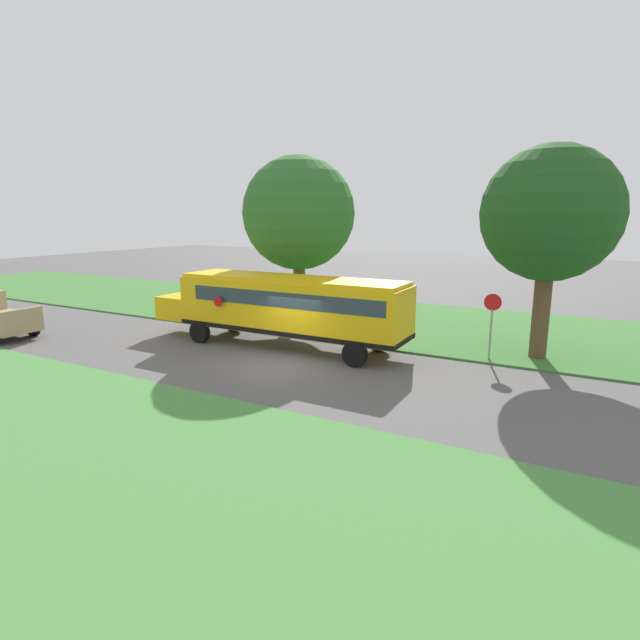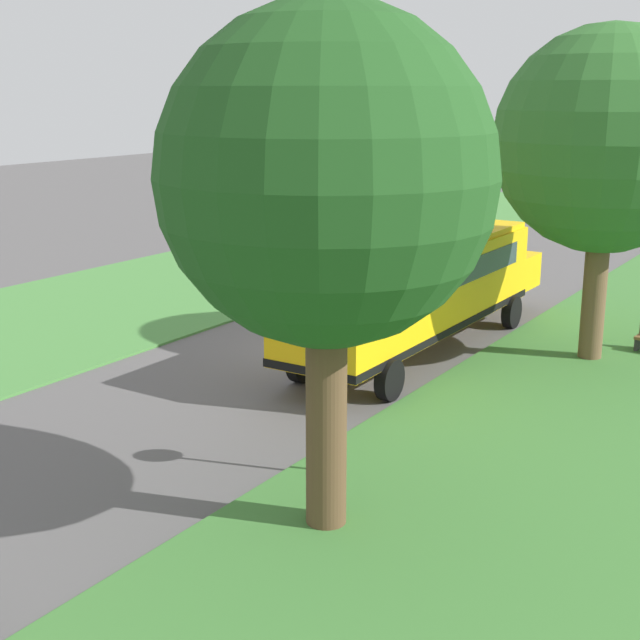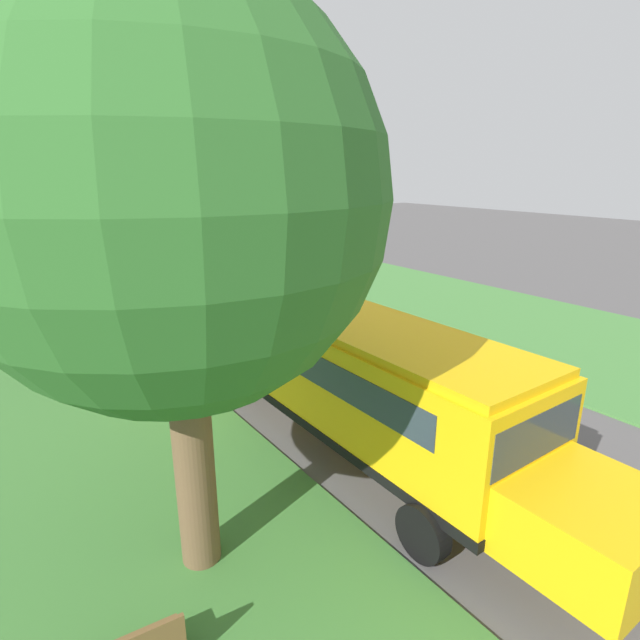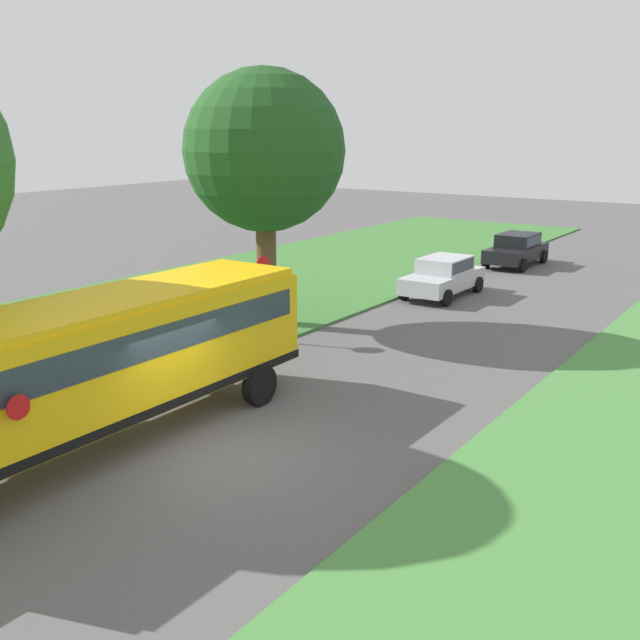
% 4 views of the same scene
% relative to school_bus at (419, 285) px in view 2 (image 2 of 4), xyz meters
% --- Properties ---
extents(ground_plane, '(120.00, 120.00, 0.00)m').
position_rel_school_bus_xyz_m(ground_plane, '(2.44, 1.22, -1.92)').
color(ground_plane, '#565454').
extents(grass_far_side, '(10.00, 80.00, 0.07)m').
position_rel_school_bus_xyz_m(grass_far_side, '(11.44, 1.22, -1.89)').
color(grass_far_side, '#47843D').
rests_on(grass_far_side, ground).
extents(school_bus, '(2.84, 12.42, 3.16)m').
position_rel_school_bus_xyz_m(school_bus, '(0.00, 0.00, 0.00)').
color(school_bus, yellow).
rests_on(school_bus, ground).
extents(pickup_truck, '(2.28, 5.40, 2.10)m').
position_rel_school_bus_xyz_m(pickup_truck, '(5.14, -14.05, -0.85)').
color(pickup_truck, tan).
rests_on(pickup_truck, ground).
extents(oak_tree_beside_bus, '(5.82, 5.82, 8.80)m').
position_rel_school_bus_xyz_m(oak_tree_beside_bus, '(-4.20, -1.85, 3.88)').
color(oak_tree_beside_bus, brown).
rests_on(oak_tree_beside_bus, ground).
extents(oak_tree_roadside_mid, '(5.28, 5.28, 8.49)m').
position_rel_school_bus_xyz_m(oak_tree_roadside_mid, '(-3.27, 10.10, 3.92)').
color(oak_tree_roadside_mid, brown).
rests_on(oak_tree_roadside_mid, ground).
extents(stop_sign, '(0.08, 0.68, 2.74)m').
position_rel_school_bus_xyz_m(stop_sign, '(-2.16, 8.39, -0.19)').
color(stop_sign, gray).
rests_on(stop_sign, ground).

